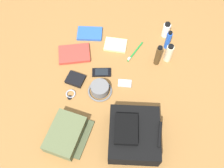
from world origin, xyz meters
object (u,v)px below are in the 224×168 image
object	(u,v)px
bucket_hat	(100,89)
toothpaste_tube	(166,30)
travel_guidebook	(74,54)
media_player	(125,83)
wallet	(75,79)
lotion_bottle	(169,53)
cell_phone	(102,72)
paperback_novel	(90,34)
cologne_bottle	(158,56)
backpack	(134,135)
notepad	(116,45)
toothbrush	(134,53)
toiletry_pouch	(66,134)
deodorant_spray	(168,40)
wristwatch	(71,94)

from	to	relation	value
bucket_hat	toothpaste_tube	size ratio (longest dim) A/B	1.28
travel_guidebook	media_player	size ratio (longest dim) A/B	2.75
media_player	wallet	size ratio (longest dim) A/B	0.79
lotion_bottle	cell_phone	size ratio (longest dim) A/B	1.13
bucket_hat	paperback_novel	distance (m)	0.46
cologne_bottle	wallet	xyz separation A→B (m)	(0.22, -0.50, -0.07)
backpack	notepad	xyz separation A→B (m)	(-0.64, -0.20, -0.06)
cell_phone	toothbrush	distance (m)	0.27
bucket_hat	notepad	size ratio (longest dim) A/B	1.01
backpack	notepad	size ratio (longest dim) A/B	2.20
cologne_bottle	cell_phone	world-z (taller)	cologne_bottle
toothbrush	notepad	world-z (taller)	toothbrush
paperback_novel	wallet	distance (m)	0.38
backpack	wallet	world-z (taller)	backpack
lotion_bottle	wallet	bearing A→B (deg)	-65.81
backpack	toothpaste_tube	bearing A→B (deg)	170.25
toiletry_pouch	cell_phone	world-z (taller)	toiletry_pouch
toiletry_pouch	bucket_hat	distance (m)	0.34
toiletry_pouch	travel_guidebook	size ratio (longest dim) A/B	1.12
cell_phone	notepad	size ratio (longest dim) A/B	0.87
deodorant_spray	wallet	size ratio (longest dim) A/B	1.41
backpack	media_player	distance (m)	0.36
paperback_novel	wristwatch	world-z (taller)	paperback_novel
cell_phone	wallet	world-z (taller)	wallet
lotion_bottle	wristwatch	bearing A→B (deg)	-57.81
bucket_hat	toothbrush	distance (m)	0.37
bucket_hat	cologne_bottle	xyz separation A→B (m)	(-0.27, 0.33, 0.05)
media_player	wristwatch	size ratio (longest dim) A/B	1.23
toiletry_pouch	deodorant_spray	size ratio (longest dim) A/B	1.74
backpack	travel_guidebook	distance (m)	0.69
backpack	paperback_novel	bearing A→B (deg)	-150.79
travel_guidebook	wristwatch	world-z (taller)	travel_guidebook
cell_phone	deodorant_spray	bearing A→B (deg)	124.53
backpack	media_player	xyz separation A→B (m)	(-0.35, -0.09, -0.06)
toothpaste_tube	deodorant_spray	size ratio (longest dim) A/B	0.77
bucket_hat	wristwatch	bearing A→B (deg)	-73.24
lotion_bottle	toothpaste_tube	bearing A→B (deg)	-172.68
backpack	cell_phone	xyz separation A→B (m)	(-0.40, -0.25, -0.06)
backpack	toiletry_pouch	size ratio (longest dim) A/B	1.22
travel_guidebook	toiletry_pouch	bearing A→B (deg)	8.99
toothpaste_tube	deodorant_spray	distance (m)	0.11
lotion_bottle	media_player	xyz separation A→B (m)	(0.23, -0.26, -0.07)
lotion_bottle	notepad	world-z (taller)	lotion_bottle
backpack	toothbrush	distance (m)	0.60
travel_guidebook	toothpaste_tube	bearing A→B (deg)	114.29
toothpaste_tube	backpack	bearing A→B (deg)	-9.75
cell_phone	toothbrush	xyz separation A→B (m)	(-0.19, 0.19, -0.00)
travel_guidebook	notepad	distance (m)	0.29
toiletry_pouch	paperback_novel	xyz separation A→B (m)	(-0.75, -0.02, -0.03)
deodorant_spray	cologne_bottle	distance (m)	0.15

